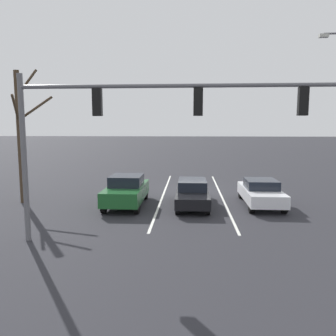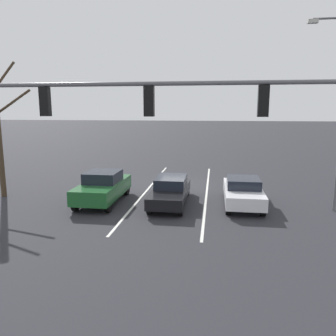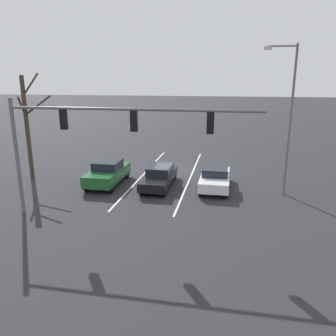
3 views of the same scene
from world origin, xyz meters
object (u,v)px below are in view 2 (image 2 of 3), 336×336
at_px(car_white_leftlane_front, 243,191).
at_px(traffic_signal_gantry, 87,117).
at_px(car_black_midlane_front, 171,190).
at_px(car_darkgreen_rightlane_front, 103,187).

distance_m(car_white_leftlane_front, traffic_signal_gantry, 9.20).
distance_m(car_black_midlane_front, traffic_signal_gantry, 7.33).
distance_m(car_black_midlane_front, car_darkgreen_rightlane_front, 3.55).
height_order(car_white_leftlane_front, car_black_midlane_front, car_white_leftlane_front).
relative_size(car_black_midlane_front, traffic_signal_gantry, 0.39).
relative_size(car_darkgreen_rightlane_front, traffic_signal_gantry, 0.36).
bearing_deg(car_white_leftlane_front, car_darkgreen_rightlane_front, 4.06).
bearing_deg(car_white_leftlane_front, traffic_signal_gantry, 47.20).
distance_m(car_white_leftlane_front, car_darkgreen_rightlane_front, 7.24).
relative_size(car_white_leftlane_front, car_darkgreen_rightlane_front, 1.00).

